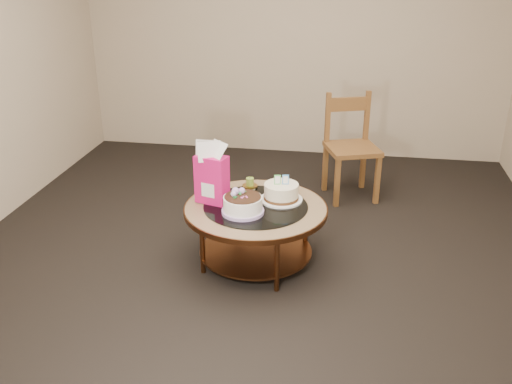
% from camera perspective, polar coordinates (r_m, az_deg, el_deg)
% --- Properties ---
extents(ground, '(5.00, 5.00, 0.00)m').
position_cam_1_polar(ground, '(4.24, -0.03, -7.01)').
color(ground, black).
rests_on(ground, ground).
extents(room_walls, '(4.52, 5.02, 2.61)m').
position_cam_1_polar(room_walls, '(3.70, -0.04, 14.01)').
color(room_walls, tan).
rests_on(room_walls, ground).
extents(coffee_table, '(1.02, 1.02, 0.46)m').
position_cam_1_polar(coffee_table, '(4.06, -0.03, -2.41)').
color(coffee_table, '#5B321A').
rests_on(coffee_table, ground).
extents(decorated_cake, '(0.29, 0.29, 0.17)m').
position_cam_1_polar(decorated_cake, '(3.90, -1.35, -1.34)').
color(decorated_cake, '#B594D1').
rests_on(decorated_cake, coffee_table).
extents(cream_cake, '(0.31, 0.31, 0.20)m').
position_cam_1_polar(cream_cake, '(4.09, 2.54, -0.04)').
color(cream_cake, white).
rests_on(cream_cake, coffee_table).
extents(gift_bag, '(0.25, 0.21, 0.45)m').
position_cam_1_polar(gift_bag, '(4.01, -4.45, 1.91)').
color(gift_bag, '#D2135F').
rests_on(gift_bag, coffee_table).
extents(pillar_candle, '(0.12, 0.12, 0.09)m').
position_cam_1_polar(pillar_candle, '(4.31, -0.61, 0.79)').
color(pillar_candle, '#E1BA5C').
rests_on(pillar_candle, coffee_table).
extents(dining_chair, '(0.55, 0.55, 0.94)m').
position_cam_1_polar(dining_chair, '(5.24, 9.47, 4.55)').
color(dining_chair, brown).
rests_on(dining_chair, ground).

